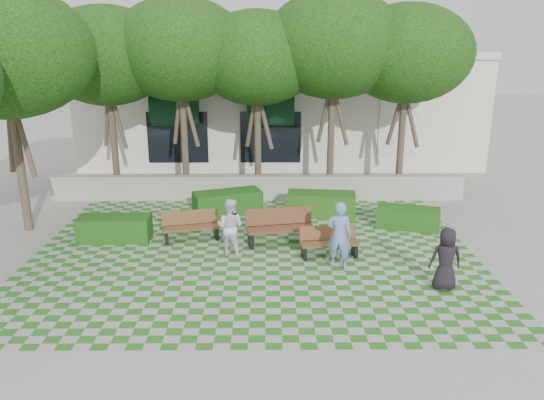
{
  "coord_description": "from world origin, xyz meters",
  "views": [
    {
      "loc": [
        0.4,
        -12.45,
        5.62
      ],
      "look_at": [
        0.5,
        1.5,
        1.4
      ],
      "focal_mm": 35.0,
      "sensor_mm": 36.0,
      "label": 1
    }
  ],
  "objects_px": {
    "person_blue": "(339,235)",
    "person_dark": "(446,259)",
    "bench_mid": "(280,227)",
    "hedge_midleft": "(228,203)",
    "hedge_east": "(408,218)",
    "hedge_midright": "(321,204)",
    "bench_east": "(329,242)",
    "bench_west": "(191,226)",
    "person_white": "(230,227)",
    "hedge_west": "(115,228)"
  },
  "relations": [
    {
      "from": "bench_mid",
      "to": "bench_west",
      "type": "height_order",
      "value": "bench_mid"
    },
    {
      "from": "bench_west",
      "to": "person_blue",
      "type": "xyz_separation_m",
      "value": [
        4.05,
        -2.01,
        0.47
      ]
    },
    {
      "from": "hedge_east",
      "to": "person_white",
      "type": "bearing_deg",
      "value": -159.22
    },
    {
      "from": "bench_east",
      "to": "hedge_midleft",
      "type": "height_order",
      "value": "bench_east"
    },
    {
      "from": "hedge_west",
      "to": "person_white",
      "type": "height_order",
      "value": "person_white"
    },
    {
      "from": "bench_east",
      "to": "hedge_east",
      "type": "xyz_separation_m",
      "value": [
        2.7,
        2.23,
        -0.07
      ]
    },
    {
      "from": "bench_east",
      "to": "bench_west",
      "type": "height_order",
      "value": "bench_west"
    },
    {
      "from": "person_blue",
      "to": "person_white",
      "type": "height_order",
      "value": "person_blue"
    },
    {
      "from": "bench_east",
      "to": "hedge_midleft",
      "type": "distance_m",
      "value": 4.75
    },
    {
      "from": "hedge_west",
      "to": "person_white",
      "type": "xyz_separation_m",
      "value": [
        3.44,
        -1.06,
        0.43
      ]
    },
    {
      "from": "person_blue",
      "to": "person_white",
      "type": "relative_size",
      "value": 1.12
    },
    {
      "from": "hedge_midright",
      "to": "hedge_midleft",
      "type": "height_order",
      "value": "hedge_midleft"
    },
    {
      "from": "bench_east",
      "to": "bench_mid",
      "type": "distance_m",
      "value": 1.61
    },
    {
      "from": "bench_east",
      "to": "person_dark",
      "type": "relative_size",
      "value": 1.07
    },
    {
      "from": "person_blue",
      "to": "bench_mid",
      "type": "bearing_deg",
      "value": -36.47
    },
    {
      "from": "bench_west",
      "to": "person_dark",
      "type": "bearing_deg",
      "value": -40.44
    },
    {
      "from": "bench_east",
      "to": "hedge_midright",
      "type": "distance_m",
      "value": 3.49
    },
    {
      "from": "hedge_midright",
      "to": "hedge_west",
      "type": "bearing_deg",
      "value": -160.22
    },
    {
      "from": "hedge_west",
      "to": "person_blue",
      "type": "bearing_deg",
      "value": -17.66
    },
    {
      "from": "hedge_midright",
      "to": "bench_mid",
      "type": "bearing_deg",
      "value": -119.14
    },
    {
      "from": "hedge_east",
      "to": "hedge_midleft",
      "type": "relative_size",
      "value": 0.85
    },
    {
      "from": "hedge_midright",
      "to": "person_white",
      "type": "xyz_separation_m",
      "value": [
        -2.79,
        -3.31,
        0.39
      ]
    },
    {
      "from": "person_dark",
      "to": "person_white",
      "type": "bearing_deg",
      "value": -20.74
    },
    {
      "from": "hedge_midright",
      "to": "hedge_west",
      "type": "xyz_separation_m",
      "value": [
        -6.24,
        -2.24,
        -0.03
      ]
    },
    {
      "from": "person_blue",
      "to": "person_white",
      "type": "distance_m",
      "value": 2.98
    },
    {
      "from": "bench_east",
      "to": "person_blue",
      "type": "distance_m",
      "value": 0.91
    },
    {
      "from": "hedge_midleft",
      "to": "hedge_west",
      "type": "distance_m",
      "value": 3.95
    },
    {
      "from": "bench_east",
      "to": "person_white",
      "type": "relative_size",
      "value": 1.03
    },
    {
      "from": "bench_east",
      "to": "hedge_midright",
      "type": "xyz_separation_m",
      "value": [
        0.12,
        3.49,
        -0.01
      ]
    },
    {
      "from": "bench_west",
      "to": "person_dark",
      "type": "relative_size",
      "value": 1.13
    },
    {
      "from": "bench_west",
      "to": "person_white",
      "type": "relative_size",
      "value": 1.09
    },
    {
      "from": "person_dark",
      "to": "hedge_midleft",
      "type": "bearing_deg",
      "value": -43.82
    },
    {
      "from": "hedge_midleft",
      "to": "person_blue",
      "type": "relative_size",
      "value": 1.27
    },
    {
      "from": "person_dark",
      "to": "hedge_midright",
      "type": "bearing_deg",
      "value": -64.61
    },
    {
      "from": "bench_west",
      "to": "hedge_midleft",
      "type": "height_order",
      "value": "bench_west"
    },
    {
      "from": "hedge_east",
      "to": "person_dark",
      "type": "xyz_separation_m",
      "value": [
        -0.22,
        -4.21,
        0.42
      ]
    },
    {
      "from": "hedge_east",
      "to": "hedge_west",
      "type": "relative_size",
      "value": 0.92
    },
    {
      "from": "person_white",
      "to": "bench_mid",
      "type": "bearing_deg",
      "value": -133.65
    },
    {
      "from": "hedge_midright",
      "to": "person_white",
      "type": "height_order",
      "value": "person_white"
    },
    {
      "from": "bench_mid",
      "to": "hedge_midleft",
      "type": "height_order",
      "value": "bench_mid"
    },
    {
      "from": "bench_west",
      "to": "hedge_west",
      "type": "bearing_deg",
      "value": 166.67
    },
    {
      "from": "bench_mid",
      "to": "person_dark",
      "type": "distance_m",
      "value": 4.79
    },
    {
      "from": "bench_east",
      "to": "hedge_midright",
      "type": "height_order",
      "value": "bench_east"
    },
    {
      "from": "hedge_midright",
      "to": "person_blue",
      "type": "height_order",
      "value": "person_blue"
    },
    {
      "from": "bench_mid",
      "to": "person_dark",
      "type": "xyz_separation_m",
      "value": [
        3.79,
        -2.92,
        0.26
      ]
    },
    {
      "from": "person_white",
      "to": "bench_east",
      "type": "bearing_deg",
      "value": -166.35
    },
    {
      "from": "bench_west",
      "to": "person_blue",
      "type": "distance_m",
      "value": 4.54
    },
    {
      "from": "bench_mid",
      "to": "bench_west",
      "type": "bearing_deg",
      "value": 162.03
    },
    {
      "from": "person_blue",
      "to": "person_dark",
      "type": "bearing_deg",
      "value": 164.71
    },
    {
      "from": "hedge_midright",
      "to": "person_dark",
      "type": "height_order",
      "value": "person_dark"
    }
  ]
}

